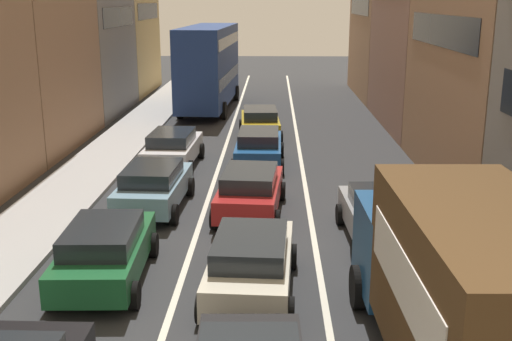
% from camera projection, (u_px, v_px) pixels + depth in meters
% --- Properties ---
extents(sidewalk_left, '(2.60, 64.00, 0.14)m').
position_uv_depth(sidewalk_left, '(108.00, 155.00, 27.27)').
color(sidewalk_left, '#ABABAB').
rests_on(sidewalk_left, ground).
extents(lane_stripe_left, '(0.16, 60.00, 0.01)m').
position_uv_depth(lane_stripe_left, '(222.00, 157.00, 27.15)').
color(lane_stripe_left, silver).
rests_on(lane_stripe_left, ground).
extents(lane_stripe_right, '(0.16, 60.00, 0.01)m').
position_uv_depth(lane_stripe_right, '(300.00, 158.00, 27.05)').
color(lane_stripe_right, silver).
rests_on(lane_stripe_right, ground).
extents(building_row_right, '(7.20, 43.90, 13.95)m').
position_uv_depth(building_row_right, '(478.00, 20.00, 28.83)').
color(building_row_right, '#9E7556').
rests_on(building_row_right, ground).
extents(removalist_box_truck, '(2.86, 7.76, 3.58)m').
position_uv_depth(removalist_box_truck, '(461.00, 284.00, 10.56)').
color(removalist_box_truck, navy).
rests_on(removalist_box_truck, ground).
extents(sedan_centre_lane_second, '(2.24, 4.38, 1.49)m').
position_uv_depth(sedan_centre_lane_second, '(251.00, 262.00, 14.35)').
color(sedan_centre_lane_second, beige).
rests_on(sedan_centre_lane_second, ground).
extents(wagon_left_lane_second, '(2.21, 4.37, 1.49)m').
position_uv_depth(wagon_left_lane_second, '(105.00, 251.00, 15.00)').
color(wagon_left_lane_second, '#19592D').
rests_on(wagon_left_lane_second, ground).
extents(hatchback_centre_lane_third, '(2.30, 4.41, 1.49)m').
position_uv_depth(hatchback_centre_lane_third, '(250.00, 190.00, 19.76)').
color(hatchback_centre_lane_third, '#A51E1E').
rests_on(hatchback_centre_lane_third, ground).
extents(sedan_left_lane_third, '(2.20, 4.37, 1.49)m').
position_uv_depth(sedan_left_lane_third, '(154.00, 186.00, 20.23)').
color(sedan_left_lane_third, '#759EB7').
rests_on(sedan_left_lane_third, ground).
extents(coupe_centre_lane_fourth, '(2.09, 4.32, 1.49)m').
position_uv_depth(coupe_centre_lane_fourth, '(259.00, 147.00, 25.55)').
color(coupe_centre_lane_fourth, '#194C8C').
rests_on(coupe_centre_lane_fourth, ground).
extents(sedan_left_lane_fourth, '(2.19, 4.36, 1.49)m').
position_uv_depth(sedan_left_lane_fourth, '(173.00, 148.00, 25.39)').
color(sedan_left_lane_fourth, silver).
rests_on(sedan_left_lane_fourth, ground).
extents(sedan_centre_lane_fifth, '(2.24, 4.39, 1.49)m').
position_uv_depth(sedan_centre_lane_fifth, '(260.00, 122.00, 30.71)').
color(sedan_centre_lane_fifth, '#B29319').
rests_on(sedan_centre_lane_fifth, ground).
extents(sedan_right_lane_behind_truck, '(2.20, 4.37, 1.49)m').
position_uv_depth(sedan_right_lane_behind_truck, '(382.00, 216.00, 17.38)').
color(sedan_right_lane_behind_truck, gray).
rests_on(sedan_right_lane_behind_truck, ground).
extents(bus_mid_queue_primary, '(3.16, 10.60, 5.06)m').
position_uv_depth(bus_mid_queue_primary, '(209.00, 64.00, 38.10)').
color(bus_mid_queue_primary, navy).
rests_on(bus_mid_queue_primary, ground).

